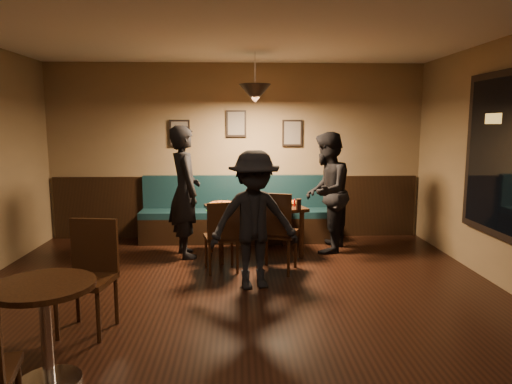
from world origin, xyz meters
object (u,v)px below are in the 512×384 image
booth_bench (237,210)px  diner_left (185,192)px  cafe_chair_far (86,278)px  cafe_table (46,334)px  soda_glass (299,204)px  diner_front (254,220)px  chair_near_left (221,236)px  chair_near_right (277,231)px  dining_table (255,231)px  tabasco_bottle (295,202)px  diner_right (326,192)px

booth_bench → diner_left: (-0.71, -0.83, 0.41)m
diner_left → cafe_chair_far: 2.52m
cafe_chair_far → cafe_table: bearing=97.9°
diner_left → soda_glass: (1.55, -0.28, -0.14)m
diner_front → cafe_chair_far: (-1.52, -1.10, -0.28)m
chair_near_left → soda_glass: chair_near_left is taller
chair_near_right → diner_left: diner_left is taller
booth_bench → diner_front: 2.17m
dining_table → soda_glass: soda_glass is taller
dining_table → chair_near_left: size_ratio=1.44×
soda_glass → cafe_chair_far: (-2.15, -2.13, -0.28)m
cafe_chair_far → chair_near_right: bearing=-129.0°
diner_front → tabasco_bottle: diner_front is taller
booth_bench → cafe_table: (-1.32, -4.09, -0.13)m
soda_glass → tabasco_bottle: bearing=94.8°
diner_right → dining_table: bearing=-59.8°
diner_left → diner_front: diner_left is taller
cafe_chair_far → booth_bench: bearing=-103.6°
booth_bench → cafe_chair_far: (-1.31, -3.24, -0.01)m
soda_glass → cafe_chair_far: bearing=-135.2°
booth_bench → soda_glass: bearing=-52.9°
diner_front → chair_near_left: bearing=110.3°
dining_table → diner_right: diner_right is taller
diner_front → soda_glass: diner_front is taller
dining_table → soda_glass: (0.57, -0.30, 0.42)m
diner_right → cafe_chair_far: size_ratio=1.75×
diner_left → diner_front: 1.61m
soda_glass → diner_front: bearing=-121.3°
dining_table → diner_front: bearing=-107.4°
chair_near_left → diner_left: bearing=115.2°
chair_near_left → cafe_table: (-1.13, -2.57, -0.08)m
dining_table → cafe_table: (-1.58, -3.28, 0.02)m
diner_left → dining_table: bearing=-108.1°
soda_glass → diner_left: bearing=169.9°
diner_left → diner_front: bearing=-164.7°
diner_right → tabasco_bottle: (-0.48, -0.19, -0.11)m
diner_left → tabasco_bottle: 1.53m
tabasco_bottle → cafe_chair_far: size_ratio=0.12×
cafe_table → cafe_chair_far: 0.86m
booth_bench → cafe_chair_far: 3.50m
booth_bench → chair_near_left: booth_bench is taller
diner_left → soda_glass: 1.58m
diner_right → cafe_chair_far: (-2.61, -2.59, -0.37)m
cafe_chair_far → dining_table: bearing=-114.5°
diner_left → tabasco_bottle: diner_left is taller
booth_bench → chair_near_right: bearing=-71.8°
dining_table → chair_near_right: size_ratio=1.28×
tabasco_bottle → cafe_table: 3.91m
chair_near_left → soda_glass: (1.03, 0.41, 0.32)m
chair_near_left → tabasco_bottle: 1.25m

